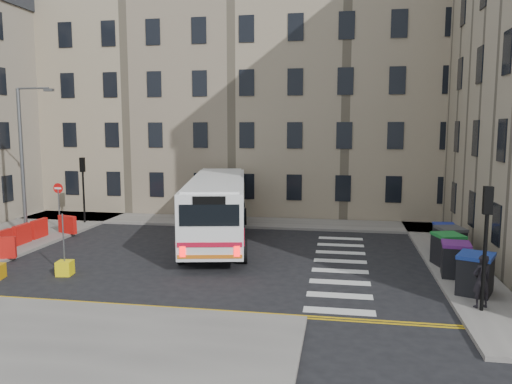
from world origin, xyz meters
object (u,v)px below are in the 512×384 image
(wheelie_bin_d, at_px, (450,242))
(pedestrian, at_px, (482,281))
(streetlamp, at_px, (22,161))
(wheelie_bin_c, at_px, (448,249))
(wheelie_bin_a, at_px, (475,274))
(wheelie_bin_b, at_px, (455,259))
(wheelie_bin_e, at_px, (444,237))
(bollard_yellow, at_px, (65,268))
(bus, at_px, (218,206))

(wheelie_bin_d, bearing_deg, pedestrian, -106.36)
(streetlamp, distance_m, pedestrian, 23.04)
(wheelie_bin_c, bearing_deg, wheelie_bin_a, -102.71)
(streetlamp, relative_size, pedestrian, 4.51)
(pedestrian, bearing_deg, wheelie_bin_c, -111.57)
(wheelie_bin_b, xyz_separation_m, wheelie_bin_e, (0.45, 4.63, -0.06))
(wheelie_bin_a, bearing_deg, wheelie_bin_c, 116.72)
(wheelie_bin_a, relative_size, wheelie_bin_b, 1.21)
(bollard_yellow, bearing_deg, bus, 56.20)
(wheelie_bin_e, bearing_deg, wheelie_bin_a, -91.71)
(wheelie_bin_a, bearing_deg, wheelie_bin_b, 120.07)
(wheelie_bin_b, height_order, wheelie_bin_e, wheelie_bin_b)
(bus, height_order, wheelie_bin_e, bus)
(wheelie_bin_c, relative_size, pedestrian, 0.83)
(streetlamp, relative_size, wheelie_bin_b, 5.90)
(streetlamp, xyz_separation_m, wheelie_bin_c, (21.60, -1.98, -3.49))
(bus, relative_size, wheelie_bin_e, 10.07)
(streetlamp, bearing_deg, wheelie_bin_b, -9.61)
(pedestrian, relative_size, bollard_yellow, 3.01)
(bus, xyz_separation_m, wheelie_bin_c, (11.14, -3.33, -1.10))
(wheelie_bin_b, bearing_deg, wheelie_bin_a, -76.23)
(bus, height_order, wheelie_bin_b, bus)
(wheelie_bin_c, height_order, wheelie_bin_e, wheelie_bin_c)
(streetlamp, bearing_deg, wheelie_bin_e, 2.55)
(wheelie_bin_a, xyz_separation_m, wheelie_bin_d, (0.18, 5.18, -0.03))
(wheelie_bin_a, xyz_separation_m, bollard_yellow, (-16.10, -0.01, -0.59))
(wheelie_bin_e, bearing_deg, pedestrian, -92.59)
(bus, bearing_deg, pedestrian, -48.66)
(bollard_yellow, bearing_deg, pedestrian, -5.27)
(wheelie_bin_e, xyz_separation_m, bollard_yellow, (-16.31, -6.73, -0.49))
(wheelie_bin_c, relative_size, wheelie_bin_e, 1.19)
(streetlamp, xyz_separation_m, wheelie_bin_a, (21.80, -5.75, -3.45))
(wheelie_bin_e, bearing_deg, wheelie_bin_d, -91.22)
(wheelie_bin_e, height_order, bollard_yellow, wheelie_bin_e)
(wheelie_bin_b, height_order, bollard_yellow, wheelie_bin_b)
(wheelie_bin_d, relative_size, pedestrian, 0.83)
(wheelie_bin_b, relative_size, wheelie_bin_e, 1.09)
(wheelie_bin_a, distance_m, bollard_yellow, 16.11)
(streetlamp, height_order, wheelie_bin_b, streetlamp)
(streetlamp, height_order, bollard_yellow, streetlamp)
(wheelie_bin_d, bearing_deg, bus, 157.18)
(bollard_yellow, bearing_deg, wheelie_bin_a, 0.02)
(bus, distance_m, pedestrian, 14.11)
(wheelie_bin_b, height_order, pedestrian, pedestrian)
(wheelie_bin_a, relative_size, bollard_yellow, 2.79)
(pedestrian, bearing_deg, wheelie_bin_e, -114.58)
(wheelie_bin_c, bearing_deg, bus, 147.56)
(bus, bearing_deg, bollard_yellow, -134.94)
(bus, height_order, bollard_yellow, bus)
(wheelie_bin_c, height_order, pedestrian, pedestrian)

